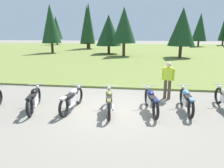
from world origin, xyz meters
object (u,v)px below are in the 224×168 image
Objects in this scene: motorcycle_sky_blue at (186,100)px; rider_near_row_end at (168,78)px; motorcycle_silver at (72,99)px; motorcycle_navy at (151,101)px; motorcycle_olive at (109,101)px; motorcycle_black at (34,99)px.

rider_near_row_end is (-0.54, 1.38, 0.51)m from motorcycle_sky_blue.
motorcycle_navy is at bearing 3.75° from motorcycle_silver.
rider_near_row_end is at bearing 38.52° from motorcycle_olive.
motorcycle_sky_blue is at bearing 9.91° from motorcycle_olive.
motorcycle_silver and motorcycle_sky_blue have the same top height.
motorcycle_black is 0.98× the size of motorcycle_sky_blue.
motorcycle_navy is 1.25× the size of rider_near_row_end.
motorcycle_olive is 1.58m from motorcycle_navy.
motorcycle_navy is at bearing -168.95° from motorcycle_sky_blue.
motorcycle_black is at bearing -177.47° from motorcycle_olive.
motorcycle_navy is (1.56, 0.25, 0.00)m from motorcycle_olive.
motorcycle_black is 0.98× the size of motorcycle_olive.
rider_near_row_end is at bearing 20.82° from motorcycle_black.
motorcycle_black is 5.86m from motorcycle_sky_blue.
motorcycle_olive is (2.93, 0.13, 0.00)m from motorcycle_black.
motorcycle_silver is at bearing -154.36° from rider_near_row_end.
motorcycle_olive is at bearing -1.86° from motorcycle_silver.
motorcycle_sky_blue is (1.34, 0.26, 0.00)m from motorcycle_navy.
motorcycle_silver is 4.27m from rider_near_row_end.
motorcycle_sky_blue is at bearing -68.63° from rider_near_row_end.
motorcycle_black is 0.98× the size of motorcycle_navy.
motorcycle_olive is at bearing 2.53° from motorcycle_black.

